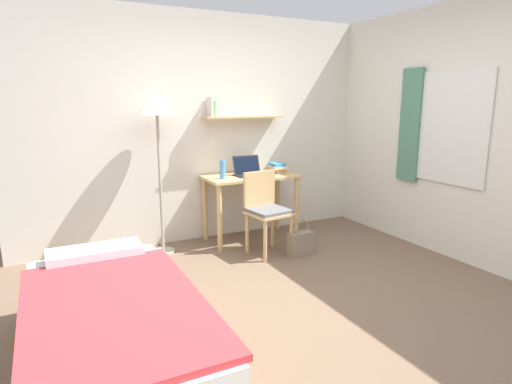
{
  "coord_description": "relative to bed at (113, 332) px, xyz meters",
  "views": [
    {
      "loc": [
        -1.76,
        -2.7,
        1.62
      ],
      "look_at": [
        -0.13,
        0.51,
        0.85
      ],
      "focal_mm": 29.94,
      "sensor_mm": 36.0,
      "label": 1
    }
  ],
  "objects": [
    {
      "name": "wall_back",
      "position": [
        1.47,
        2.22,
        1.06
      ],
      "size": [
        4.4,
        0.27,
        2.6
      ],
      "color": "silver",
      "rests_on": "ground_plane"
    },
    {
      "name": "ground_plane",
      "position": [
        1.47,
        0.19,
        -0.24
      ],
      "size": [
        5.28,
        5.28,
        0.0
      ],
      "primitive_type": "plane",
      "color": "brown"
    },
    {
      "name": "bed",
      "position": [
        0.0,
        0.0,
        0.0
      ],
      "size": [
        0.98,
        1.96,
        0.54
      ],
      "color": "tan",
      "rests_on": "ground_plane"
    },
    {
      "name": "desk",
      "position": [
        1.87,
        1.89,
        0.38
      ],
      "size": [
        1.08,
        0.55,
        0.77
      ],
      "color": "tan",
      "rests_on": "ground_plane"
    },
    {
      "name": "desk_chair",
      "position": [
        1.8,
        1.39,
        0.26
      ],
      "size": [
        0.46,
        0.46,
        0.88
      ],
      "color": "tan",
      "rests_on": "ground_plane"
    },
    {
      "name": "laptop",
      "position": [
        1.85,
        1.92,
        0.59
      ],
      "size": [
        0.34,
        0.24,
        0.22
      ],
      "color": "black",
      "rests_on": "desk"
    },
    {
      "name": "book_stack",
      "position": [
        2.25,
        1.94,
        0.59
      ],
      "size": [
        0.19,
        0.26,
        0.11
      ],
      "color": "silver",
      "rests_on": "desk"
    },
    {
      "name": "standing_lamp",
      "position": [
        0.8,
        1.88,
        1.27
      ],
      "size": [
        0.42,
        0.42,
        1.7
      ],
      "color": "#B2A893",
      "rests_on": "ground_plane"
    },
    {
      "name": "water_bottle",
      "position": [
        1.49,
        1.84,
        0.63
      ],
      "size": [
        0.06,
        0.06,
        0.21
      ],
      "primitive_type": "cylinder",
      "color": "#4C99DB",
      "rests_on": "desk"
    },
    {
      "name": "wall_right",
      "position": [
        3.49,
        0.22,
        1.06
      ],
      "size": [
        0.1,
        4.4,
        2.6
      ],
      "color": "silver",
      "rests_on": "ground_plane"
    },
    {
      "name": "handbag",
      "position": [
        2.1,
        1.15,
        -0.1
      ],
      "size": [
        0.27,
        0.12,
        0.4
      ],
      "color": "gray",
      "rests_on": "ground_plane"
    }
  ]
}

